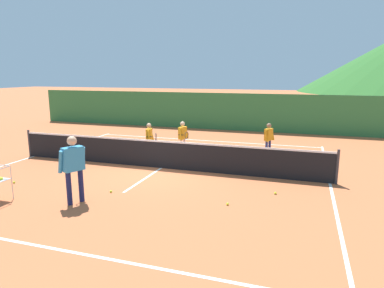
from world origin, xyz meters
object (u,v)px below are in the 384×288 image
at_px(instructor, 73,163).
at_px(student_2, 269,137).
at_px(student_0, 149,137).
at_px(tennis_ball_3, 275,193).
at_px(tennis_ball_2, 111,191).
at_px(student_1, 183,135).
at_px(tennis_ball_5, 228,204).
at_px(tennis_ball_0, 14,182).
at_px(tennis_net, 161,154).

distance_m(instructor, student_2, 7.71).
xyz_separation_m(student_0, tennis_ball_3, (5.01, -2.73, -0.78)).
bearing_deg(tennis_ball_3, student_2, 98.61).
distance_m(student_2, tennis_ball_2, 6.72).
xyz_separation_m(student_1, student_2, (3.26, 0.82, -0.02)).
bearing_deg(tennis_ball_2, student_0, 99.75).
bearing_deg(student_1, student_0, -145.49).
distance_m(instructor, tennis_ball_5, 3.96).
bearing_deg(student_2, tennis_ball_3, -81.39).
distance_m(instructor, tennis_ball_3, 5.35).
xyz_separation_m(student_0, tennis_ball_0, (-2.50, -4.19, -0.78)).
bearing_deg(tennis_ball_2, student_1, 85.08).
distance_m(tennis_ball_2, tennis_ball_5, 3.26).
height_order(instructor, student_0, instructor).
relative_size(student_0, tennis_ball_3, 19.93).
bearing_deg(tennis_ball_0, tennis_ball_2, 3.34).
xyz_separation_m(tennis_net, student_2, (3.34, 2.84, 0.30)).
xyz_separation_m(student_0, student_2, (4.36, 1.58, -0.02)).
relative_size(tennis_net, tennis_ball_0, 166.83).
relative_size(student_2, tennis_ball_5, 19.57).
relative_size(instructor, tennis_ball_2, 25.33).
bearing_deg(student_0, instructor, -87.13).
bearing_deg(student_2, tennis_ball_5, -94.34).
bearing_deg(student_1, tennis_net, -92.34).
distance_m(tennis_net, tennis_ball_2, 2.80).
xyz_separation_m(student_0, tennis_ball_5, (3.94, -3.91, -0.78)).
xyz_separation_m(instructor, student_0, (-0.25, 4.94, -0.22)).
distance_m(tennis_ball_0, tennis_ball_5, 6.45).
xyz_separation_m(student_1, tennis_ball_3, (3.91, -3.48, -0.79)).
bearing_deg(student_2, student_0, -160.12).
xyz_separation_m(tennis_net, instructor, (-0.77, -3.68, 0.53)).
bearing_deg(tennis_net, instructor, -101.78).
bearing_deg(tennis_ball_0, student_1, 53.94).
distance_m(tennis_net, student_1, 2.04).
height_order(student_1, student_2, student_1).
relative_size(instructor, tennis_ball_0, 25.33).
distance_m(tennis_net, instructor, 3.79).
bearing_deg(tennis_net, tennis_ball_0, -140.22).
xyz_separation_m(instructor, tennis_ball_0, (-2.75, 0.75, -1.00)).
height_order(student_0, tennis_ball_2, student_0).
bearing_deg(student_2, tennis_ball_0, -139.96).
height_order(instructor, tennis_ball_2, instructor).
distance_m(tennis_ball_0, tennis_ball_2, 3.20).
height_order(student_0, student_2, student_0).
xyz_separation_m(tennis_net, tennis_ball_0, (-3.52, -2.93, -0.47)).
bearing_deg(instructor, tennis_ball_3, 24.90).
distance_m(tennis_net, tennis_ball_0, 4.60).
bearing_deg(tennis_ball_5, student_1, 121.39).
xyz_separation_m(tennis_ball_3, tennis_ball_5, (-1.07, -1.18, 0.00)).
relative_size(instructor, tennis_ball_5, 25.33).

